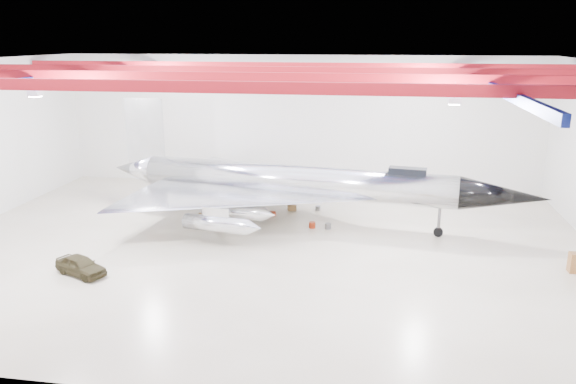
# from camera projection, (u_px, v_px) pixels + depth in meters

# --- Properties ---
(floor) EXTENTS (40.00, 40.00, 0.00)m
(floor) POSITION_uv_depth(u_px,v_px,m) (261.00, 247.00, 34.33)
(floor) COLOR #BAAE94
(floor) RESTS_ON ground
(wall_back) EXTENTS (40.00, 0.00, 40.00)m
(wall_back) POSITION_uv_depth(u_px,v_px,m) (298.00, 122.00, 47.14)
(wall_back) COLOR silver
(wall_back) RESTS_ON floor
(ceiling) EXTENTS (40.00, 40.00, 0.00)m
(ceiling) POSITION_uv_depth(u_px,v_px,m) (259.00, 63.00, 31.40)
(ceiling) COLOR #0A0F38
(ceiling) RESTS_ON wall_back
(ceiling_structure) EXTENTS (39.50, 29.50, 1.08)m
(ceiling_structure) POSITION_uv_depth(u_px,v_px,m) (259.00, 75.00, 31.59)
(ceiling_structure) COLOR maroon
(ceiling_structure) RESTS_ON ceiling
(jet_aircraft) EXTENTS (29.99, 19.21, 8.19)m
(jet_aircraft) POSITION_uv_depth(u_px,v_px,m) (294.00, 185.00, 38.07)
(jet_aircraft) COLOR silver
(jet_aircraft) RESTS_ON floor
(jeep) EXTENTS (3.38, 2.42, 1.07)m
(jeep) POSITION_uv_depth(u_px,v_px,m) (81.00, 265.00, 30.14)
(jeep) COLOR #352F1A
(jeep) RESTS_ON floor
(crate_ply) EXTENTS (0.51, 0.42, 0.33)m
(crate_ply) POSITION_uv_depth(u_px,v_px,m) (202.00, 215.00, 39.80)
(crate_ply) COLOR olive
(crate_ply) RESTS_ON floor
(toolbox_red) EXTENTS (0.52, 0.47, 0.31)m
(toolbox_red) POSITION_uv_depth(u_px,v_px,m) (272.00, 214.00, 40.27)
(toolbox_red) COLOR maroon
(toolbox_red) RESTS_ON floor
(engine_drum) EXTENTS (0.54, 0.54, 0.37)m
(engine_drum) POSITION_uv_depth(u_px,v_px,m) (328.00, 226.00, 37.51)
(engine_drum) COLOR #59595B
(engine_drum) RESTS_ON floor
(parts_bin) EXTENTS (0.73, 0.66, 0.42)m
(parts_bin) POSITION_uv_depth(u_px,v_px,m) (292.00, 208.00, 41.49)
(parts_bin) COLOR olive
(parts_bin) RESTS_ON floor
(crate_small) EXTENTS (0.45, 0.39, 0.27)m
(crate_small) POSITION_uv_depth(u_px,v_px,m) (183.00, 202.00, 43.20)
(crate_small) COLOR #59595B
(crate_small) RESTS_ON floor
(tool_chest) EXTENTS (0.58, 0.58, 0.40)m
(tool_chest) POSITION_uv_depth(u_px,v_px,m) (312.00, 225.00, 37.67)
(tool_chest) COLOR maroon
(tool_chest) RESTS_ON floor
(oil_barrel) EXTENTS (0.62, 0.51, 0.41)m
(oil_barrel) POSITION_uv_depth(u_px,v_px,m) (247.00, 225.00, 37.74)
(oil_barrel) COLOR olive
(oil_barrel) RESTS_ON floor
(spares_box) EXTENTS (0.44, 0.44, 0.34)m
(spares_box) POSITION_uv_depth(u_px,v_px,m) (318.00, 208.00, 41.50)
(spares_box) COLOR #59595B
(spares_box) RESTS_ON floor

